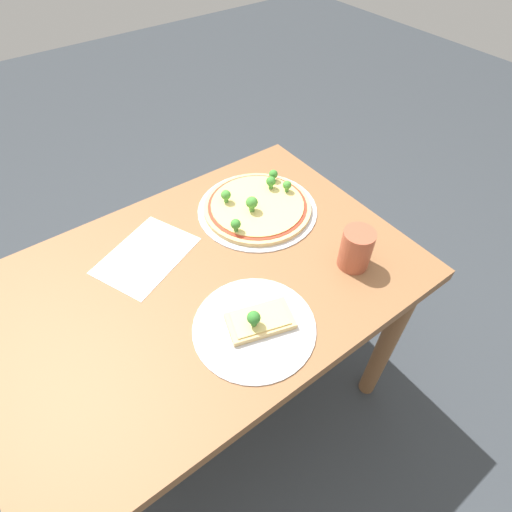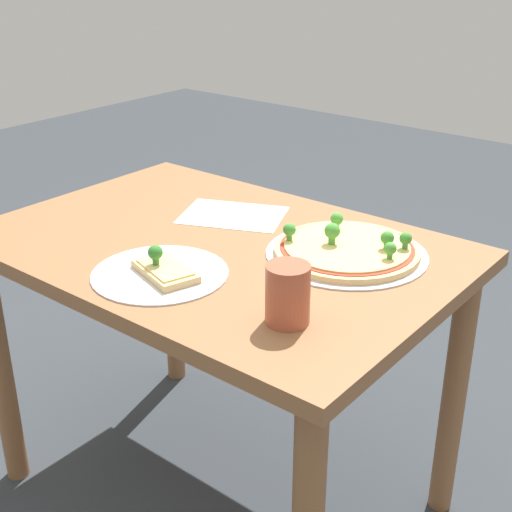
% 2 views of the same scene
% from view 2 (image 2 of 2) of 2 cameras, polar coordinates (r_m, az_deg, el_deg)
% --- Properties ---
extents(ground_plane, '(8.00, 8.00, 0.00)m').
position_cam_2_polar(ground_plane, '(2.09, -2.64, -18.07)').
color(ground_plane, '#33383D').
extents(dining_table, '(1.11, 0.76, 0.75)m').
position_cam_2_polar(dining_table, '(1.73, -3.04, -2.31)').
color(dining_table, brown).
rests_on(dining_table, ground_plane).
extents(pizza_tray_whole, '(0.37, 0.37, 0.07)m').
position_cam_2_polar(pizza_tray_whole, '(1.62, 7.30, 0.54)').
color(pizza_tray_whole, silver).
rests_on(pizza_tray_whole, dining_table).
extents(pizza_tray_slice, '(0.29, 0.29, 0.07)m').
position_cam_2_polar(pizza_tray_slice, '(1.52, -7.54, -1.22)').
color(pizza_tray_slice, silver).
rests_on(pizza_tray_slice, dining_table).
extents(drinking_cup, '(0.08, 0.08, 0.12)m').
position_cam_2_polar(drinking_cup, '(1.31, 2.55, -3.07)').
color(drinking_cup, '#AD5138').
rests_on(drinking_cup, dining_table).
extents(paper_menu, '(0.31, 0.28, 0.00)m').
position_cam_2_polar(paper_menu, '(1.84, -1.86, 3.29)').
color(paper_menu, silver).
rests_on(paper_menu, dining_table).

